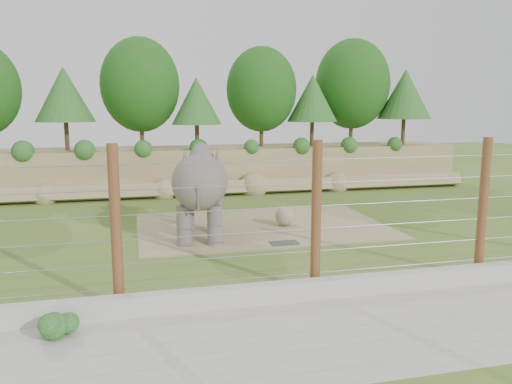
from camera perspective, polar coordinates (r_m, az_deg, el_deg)
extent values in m
plane|color=#456A23|center=(17.65, 1.57, -6.18)|extent=(90.00, 90.00, 0.00)
cube|color=#8A7253|center=(29.93, -5.06, 2.74)|extent=(30.00, 4.00, 2.50)
cube|color=#8A7253|center=(27.80, -4.30, 0.36)|extent=(30.00, 1.37, 1.07)
cylinder|color=#3F2B19|center=(29.11, -20.81, 6.00)|extent=(0.24, 0.24, 1.58)
sphere|color=#1A4B12|center=(29.08, -21.06, 10.20)|extent=(3.60, 3.60, 3.60)
cylinder|color=#3F2B19|center=(29.40, -12.91, 6.75)|extent=(0.24, 0.24, 1.92)
sphere|color=#1A4B12|center=(29.40, -13.10, 11.84)|extent=(4.40, 4.40, 4.40)
cylinder|color=#3F2B19|center=(28.43, -6.75, 6.30)|extent=(0.24, 0.24, 1.40)
sphere|color=#1A4B12|center=(28.39, -6.83, 10.13)|extent=(3.20, 3.20, 3.20)
cylinder|color=#3F2B19|center=(30.16, 0.62, 6.95)|extent=(0.24, 0.24, 1.82)
sphere|color=#1A4B12|center=(30.14, 0.63, 11.65)|extent=(4.16, 4.16, 4.16)
cylinder|color=#3F2B19|center=(30.49, 6.41, 6.63)|extent=(0.24, 0.24, 1.50)
sphere|color=#1A4B12|center=(30.45, 6.48, 10.47)|extent=(3.44, 3.44, 3.44)
cylinder|color=#3F2B19|center=(32.54, 10.80, 7.16)|extent=(0.24, 0.24, 2.03)
sphere|color=#1A4B12|center=(32.55, 10.96, 12.01)|extent=(4.64, 4.64, 4.64)
cylinder|color=#3F2B19|center=(32.87, 16.46, 6.63)|extent=(0.24, 0.24, 1.64)
sphere|color=#1A4B12|center=(32.84, 16.65, 10.52)|extent=(3.76, 3.76, 3.76)
cube|color=#958A5B|center=(20.58, 0.69, -3.86)|extent=(10.00, 7.00, 0.02)
cube|color=#262628|center=(17.92, 3.27, -5.84)|extent=(1.00, 0.60, 0.03)
sphere|color=gray|center=(20.48, 3.34, -2.76)|extent=(0.80, 0.80, 0.80)
cube|color=#A9A59E|center=(13.06, 7.52, -10.87)|extent=(26.00, 0.35, 0.50)
cube|color=#A9A59E|center=(11.46, 11.26, -15.32)|extent=(26.00, 4.00, 0.01)
cylinder|color=#5C3218|center=(12.20, -15.71, -4.02)|extent=(0.26, 0.26, 4.00)
cylinder|color=#5C3218|center=(13.01, 6.89, -2.89)|extent=(0.26, 0.26, 4.00)
cylinder|color=#5C3218|center=(15.48, 24.49, -1.69)|extent=(0.26, 0.26, 4.00)
cylinder|color=gray|center=(13.41, 6.76, -9.16)|extent=(20.00, 0.02, 0.02)
cylinder|color=gray|center=(13.23, 6.81, -6.70)|extent=(20.00, 0.02, 0.02)
cylinder|color=gray|center=(13.08, 6.87, -4.18)|extent=(20.00, 0.02, 0.02)
cylinder|color=gray|center=(12.95, 6.92, -1.60)|extent=(20.00, 0.02, 0.02)
cylinder|color=gray|center=(12.85, 6.97, 1.03)|extent=(20.00, 0.02, 0.02)
cylinder|color=gray|center=(12.77, 7.03, 3.69)|extent=(20.00, 0.02, 0.02)
sphere|color=#1D551A|center=(11.60, -21.72, -13.86)|extent=(0.60, 0.60, 0.60)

